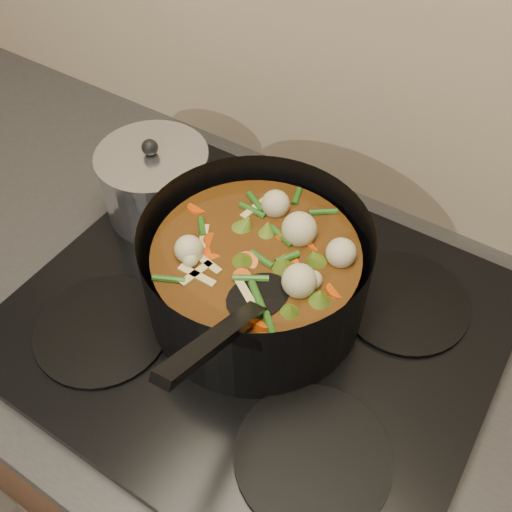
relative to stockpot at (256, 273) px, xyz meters
The scene contains 4 objects.
counter 0.54m from the stockpot, 57.46° to the right, with size 2.64×0.64×0.91m.
stovetop 0.08m from the stockpot, 57.46° to the right, with size 0.62×0.54×0.03m.
stockpot is the anchor object (origin of this frame).
saucepan 0.24m from the stockpot, 161.99° to the left, with size 0.17×0.17×0.14m.
Camera 1 is at (0.24, 1.55, 1.57)m, focal length 40.00 mm.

